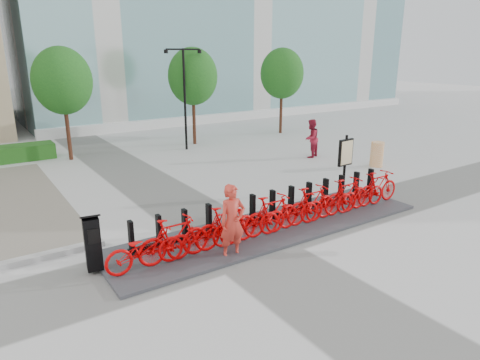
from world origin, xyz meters
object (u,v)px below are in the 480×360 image
bike_0 (145,249)px  map_sign (346,155)px  kiosk (93,243)px  worker_red (232,222)px  pedestrian (311,138)px  construction_barrel (377,154)px

bike_0 → map_sign: (8.06, 1.59, 0.80)m
kiosk → worker_red: bearing=-11.8°
map_sign → bike_0: bearing=-173.1°
bike_0 → worker_red: bearing=-103.6°
kiosk → pedestrian: 13.00m
worker_red → map_sign: bearing=21.0°
pedestrian → kiosk: bearing=2.4°
bike_0 → construction_barrel: bearing=-74.4°
construction_barrel → pedestrian: bearing=113.3°
map_sign → construction_barrel: bearing=20.0°
kiosk → pedestrian: size_ratio=0.75×
kiosk → construction_barrel: size_ratio=1.25×
bike_0 → pedestrian: bearing=-59.9°
kiosk → construction_barrel: bearing=20.2°
bike_0 → map_sign: size_ratio=0.90×
kiosk → worker_red: size_ratio=0.73×
worker_red → construction_barrel: 10.67m
pedestrian → map_sign: bearing=36.8°
bike_0 → pedestrian: pedestrian is taller
pedestrian → construction_barrel: (1.24, -2.88, -0.37)m
bike_0 → worker_red: size_ratio=1.00×
construction_barrel → map_sign: 4.37m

